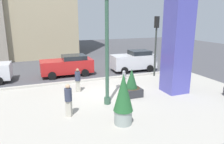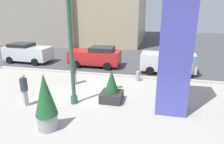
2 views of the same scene
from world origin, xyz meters
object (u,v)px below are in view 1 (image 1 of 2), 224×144
object	(u,v)px
potted_plant_near_left	(123,99)
car_far_lane	(134,61)
fire_hydrant	(124,75)
lamp_post	(107,53)
art_pillar_blue	(177,45)
pedestrian_by_curb	(78,79)
pedestrian_on_sidewalk	(68,99)
potted_plant_by_pillar	(131,85)
traffic_light_corner	(156,37)
car_intersection	(68,65)

from	to	relation	value
potted_plant_near_left	car_far_lane	xyz separation A→B (m)	(5.11, 9.00, -0.29)
potted_plant_near_left	fire_hydrant	bearing A→B (deg)	65.43
lamp_post	art_pillar_blue	world-z (taller)	art_pillar_blue
lamp_post	pedestrian_by_curb	bearing A→B (deg)	113.06
pedestrian_on_sidewalk	potted_plant_by_pillar	bearing A→B (deg)	19.69
art_pillar_blue	potted_plant_near_left	bearing A→B (deg)	-150.26
traffic_light_corner	pedestrian_on_sidewalk	world-z (taller)	traffic_light_corner
potted_plant_by_pillar	car_intersection	xyz separation A→B (m)	(-2.87, 6.43, 0.17)
potted_plant_by_pillar	car_intersection	bearing A→B (deg)	114.06
lamp_post	art_pillar_blue	size ratio (longest dim) A/B	0.96
art_pillar_blue	fire_hydrant	size ratio (longest dim) A/B	8.35
fire_hydrant	lamp_post	bearing A→B (deg)	-124.98
art_pillar_blue	potted_plant_by_pillar	distance (m)	3.88
car_far_lane	pedestrian_on_sidewalk	bearing A→B (deg)	-134.87
fire_hydrant	traffic_light_corner	size ratio (longest dim) A/B	0.15
lamp_post	car_intersection	world-z (taller)	lamp_post
car_far_lane	lamp_post	bearing A→B (deg)	-127.36
potted_plant_near_left	pedestrian_on_sidewalk	bearing A→B (deg)	142.76
car_far_lane	pedestrian_on_sidewalk	world-z (taller)	car_far_lane
potted_plant_by_pillar	fire_hydrant	size ratio (longest dim) A/B	2.32
traffic_light_corner	car_far_lane	xyz separation A→B (m)	(-0.77, 2.28, -2.35)
art_pillar_blue	traffic_light_corner	distance (m)	3.98
car_far_lane	pedestrian_by_curb	bearing A→B (deg)	-147.22
traffic_light_corner	pedestrian_on_sidewalk	xyz separation A→B (m)	(-8.07, -5.05, -2.36)
fire_hydrant	pedestrian_on_sidewalk	size ratio (longest dim) A/B	0.44
fire_hydrant	car_intersection	xyz separation A→B (m)	(-3.93, 2.96, 0.50)
potted_plant_by_pillar	pedestrian_by_curb	distance (m)	3.53
potted_plant_near_left	pedestrian_on_sidewalk	size ratio (longest dim) A/B	1.43
potted_plant_near_left	car_intersection	xyz separation A→B (m)	(-0.90, 9.58, -0.37)
traffic_light_corner	car_intersection	size ratio (longest dim) A/B	1.14
fire_hydrant	car_intersection	bearing A→B (deg)	143.00
fire_hydrant	pedestrian_on_sidewalk	xyz separation A→B (m)	(-5.22, -4.96, 0.57)
fire_hydrant	pedestrian_by_curb	size ratio (longest dim) A/B	0.47
traffic_light_corner	pedestrian_by_curb	xyz separation A→B (m)	(-6.87, -1.65, -2.41)
pedestrian_on_sidewalk	pedestrian_by_curb	world-z (taller)	pedestrian_on_sidewalk
pedestrian_by_curb	lamp_post	bearing A→B (deg)	-66.94
lamp_post	traffic_light_corner	world-z (taller)	lamp_post
potted_plant_near_left	lamp_post	bearing A→B (deg)	87.31
art_pillar_blue	car_far_lane	xyz separation A→B (m)	(0.13, 6.16, -2.18)
art_pillar_blue	fire_hydrant	world-z (taller)	art_pillar_blue
pedestrian_on_sidewalk	fire_hydrant	bearing A→B (deg)	43.53
potted_plant_near_left	pedestrian_by_curb	world-z (taller)	potted_plant_near_left
car_intersection	car_far_lane	bearing A→B (deg)	-5.58
car_far_lane	pedestrian_by_curb	xyz separation A→B (m)	(-6.10, -3.93, -0.07)
pedestrian_by_curb	traffic_light_corner	bearing A→B (deg)	13.50
art_pillar_blue	pedestrian_on_sidewalk	distance (m)	7.59
potted_plant_by_pillar	potted_plant_near_left	world-z (taller)	potted_plant_near_left
car_far_lane	pedestrian_on_sidewalk	distance (m)	10.34
lamp_post	traffic_light_corner	xyz separation A→B (m)	(5.76, 4.26, 0.38)
fire_hydrant	car_far_lane	xyz separation A→B (m)	(2.08, 2.37, 0.58)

